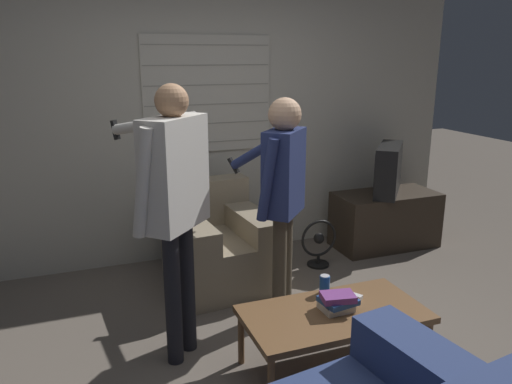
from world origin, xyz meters
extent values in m
plane|color=#665B51|center=(0.00, 0.00, 0.00)|extent=(16.00, 16.00, 0.00)
cube|color=#BCB7A8|center=(0.00, 2.03, 1.27)|extent=(5.20, 0.06, 2.55)
cube|color=beige|center=(0.08, 1.99, 1.52)|extent=(1.17, 0.02, 1.03)
cube|color=gray|center=(0.08, 1.98, 1.09)|extent=(1.15, 0.00, 0.01)
cube|color=gray|center=(0.08, 1.98, 1.26)|extent=(1.15, 0.00, 0.01)
cube|color=gray|center=(0.08, 1.98, 1.43)|extent=(1.15, 0.00, 0.01)
cube|color=gray|center=(0.08, 1.98, 1.60)|extent=(1.15, 0.00, 0.01)
cube|color=gray|center=(0.08, 1.98, 1.77)|extent=(1.15, 0.00, 0.01)
cube|color=gray|center=(0.08, 1.98, 1.95)|extent=(1.15, 0.00, 0.01)
cube|color=navy|center=(0.24, -1.01, 0.57)|extent=(0.36, 0.92, 0.21)
cube|color=gray|center=(-0.03, 1.33, 0.21)|extent=(0.84, 0.95, 0.42)
cube|color=gray|center=(-0.06, 1.67, 0.62)|extent=(0.78, 0.26, 0.40)
cube|color=gray|center=(0.23, 1.35, 0.51)|extent=(0.31, 0.91, 0.19)
cube|color=gray|center=(-0.30, 1.31, 0.51)|extent=(0.31, 0.91, 0.19)
cube|color=brown|center=(0.27, -0.06, 0.37)|extent=(1.09, 0.57, 0.04)
cylinder|color=brown|center=(-0.24, 0.18, 0.17)|extent=(0.04, 0.04, 0.35)
cylinder|color=brown|center=(0.77, 0.18, 0.17)|extent=(0.04, 0.04, 0.35)
cylinder|color=brown|center=(0.77, -0.31, 0.17)|extent=(0.04, 0.04, 0.35)
cube|color=#33281E|center=(1.76, 1.56, 0.27)|extent=(1.02, 0.50, 0.55)
cube|color=black|center=(1.76, 1.56, 0.79)|extent=(0.58, 0.64, 0.48)
cube|color=black|center=(1.68, 1.63, 0.79)|extent=(0.37, 0.44, 0.39)
cylinder|color=black|center=(-0.62, 0.35, 0.44)|extent=(0.10, 0.10, 0.87)
cylinder|color=black|center=(-0.51, 0.46, 0.44)|extent=(0.10, 0.10, 0.87)
cube|color=beige|center=(-0.56, 0.40, 1.20)|extent=(0.46, 0.47, 0.66)
sphere|color=#A87A56|center=(-0.56, 0.40, 1.62)|extent=(0.19, 0.19, 0.19)
cylinder|color=beige|center=(-0.77, 0.26, 1.19)|extent=(0.17, 0.16, 0.63)
cylinder|color=beige|center=(-0.61, 0.80, 1.44)|extent=(0.50, 0.49, 0.18)
cube|color=black|center=(-0.83, 1.01, 1.38)|extent=(0.06, 0.06, 0.13)
cylinder|color=#4C4233|center=(0.20, 0.61, 0.39)|extent=(0.10, 0.10, 0.79)
cylinder|color=#4C4233|center=(0.29, 0.70, 0.39)|extent=(0.10, 0.10, 0.79)
cube|color=navy|center=(0.24, 0.65, 1.08)|extent=(0.40, 0.41, 0.59)
sphere|color=tan|center=(0.24, 0.65, 1.48)|extent=(0.23, 0.23, 0.23)
cylinder|color=navy|center=(0.07, 0.53, 1.07)|extent=(0.16, 0.16, 0.57)
cylinder|color=navy|center=(0.21, 0.97, 1.20)|extent=(0.42, 0.40, 0.36)
cube|color=black|center=(0.03, 1.13, 1.05)|extent=(0.09, 0.09, 0.12)
cube|color=beige|center=(0.28, -0.05, 0.41)|extent=(0.19, 0.16, 0.04)
cube|color=#284C89|center=(0.30, -0.05, 0.45)|extent=(0.22, 0.20, 0.03)
cube|color=#75387F|center=(0.28, -0.07, 0.48)|extent=(0.22, 0.17, 0.04)
cylinder|color=#194C9E|center=(0.32, 0.16, 0.45)|extent=(0.07, 0.07, 0.12)
cylinder|color=silver|center=(0.32, 0.16, 0.51)|extent=(0.06, 0.06, 0.00)
cube|color=white|center=(0.46, 0.06, 0.40)|extent=(0.10, 0.13, 0.02)
cylinder|color=black|center=(0.91, 1.35, 0.01)|extent=(0.20, 0.20, 0.02)
cylinder|color=black|center=(0.91, 1.35, 0.06)|extent=(0.03, 0.03, 0.08)
torus|color=black|center=(0.91, 1.35, 0.26)|extent=(0.35, 0.02, 0.35)
sphere|color=black|center=(0.91, 1.35, 0.26)|extent=(0.10, 0.10, 0.10)
camera|label=1|loc=(-1.11, -2.40, 1.87)|focal=35.00mm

